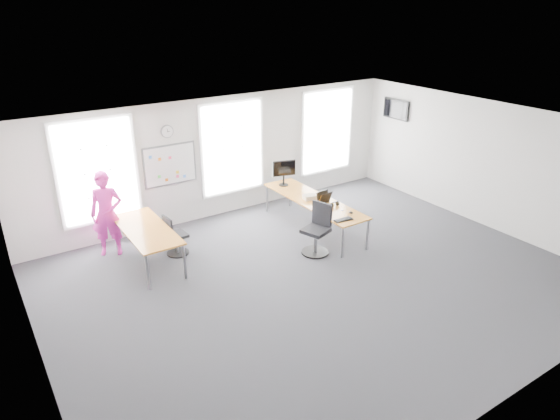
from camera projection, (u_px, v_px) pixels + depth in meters
floor at (317, 280)px, 9.90m from camera, size 10.00×10.00×0.00m
ceiling at (322, 132)px, 8.72m from camera, size 10.00×10.00×0.00m
wall_back at (221, 157)px, 12.38m from camera, size 10.00×0.00×10.00m
wall_front at (515, 316)px, 6.25m from camera, size 10.00×0.00×10.00m
wall_left at (28, 291)px, 6.78m from camera, size 0.00×10.00×10.00m
wall_right at (487, 165)px, 11.84m from camera, size 0.00×10.00×10.00m
window_left at (97, 171)px, 10.76m from camera, size 1.60×0.06×2.20m
window_mid at (232, 148)px, 12.43m from camera, size 1.60×0.06×2.20m
window_right at (327, 131)px, 13.95m from camera, size 1.60×0.06×2.20m
desk_right at (314, 202)px, 11.78m from camera, size 0.83×3.13×0.76m
desk_left at (146, 231)px, 10.26m from camera, size 0.87×2.17×0.79m
chair_right at (317, 232)px, 10.79m from camera, size 0.64×0.64×1.12m
chair_left at (174, 238)px, 10.73m from camera, size 0.49×0.49×0.91m
person at (107, 214)px, 10.56m from camera, size 0.81×0.69×1.87m
whiteboard at (170, 165)px, 11.65m from camera, size 1.20×0.03×0.90m
wall_clock at (167, 131)px, 11.33m from camera, size 0.30×0.04×0.30m
tv at (396, 109)px, 13.80m from camera, size 0.06×0.90×0.55m
keyboard at (343, 220)px, 10.68m from camera, size 0.44×0.21×0.02m
mouse at (351, 213)px, 11.01m from camera, size 0.10×0.13×0.04m
lens_cap at (342, 210)px, 11.17m from camera, size 0.07×0.07×0.01m
headphones at (335, 204)px, 11.37m from camera, size 0.20×0.10×0.12m
laptop_sleeve at (324, 198)px, 11.49m from camera, size 0.37×0.23×0.29m
paper_stack at (310, 197)px, 11.78m from camera, size 0.35×0.29×0.11m
monitor at (284, 171)px, 12.49m from camera, size 0.58×0.24×0.66m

